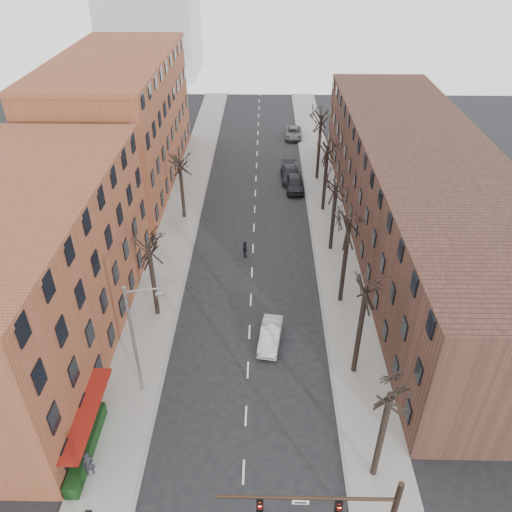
{
  "coord_description": "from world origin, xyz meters",
  "views": [
    {
      "loc": [
        1.05,
        -13.13,
        27.04
      ],
      "look_at": [
        0.43,
        20.79,
        4.0
      ],
      "focal_mm": 35.0,
      "sensor_mm": 36.0,
      "label": 1
    }
  ],
  "objects_px": {
    "parked_car_near": "(294,183)",
    "pedestrian_a": "(89,464)",
    "parked_car_mid": "(290,174)",
    "silver_sedan": "(270,335)"
  },
  "relations": [
    {
      "from": "silver_sedan",
      "to": "parked_car_mid",
      "type": "relative_size",
      "value": 0.79
    },
    {
      "from": "parked_car_mid",
      "to": "parked_car_near",
      "type": "bearing_deg",
      "value": -84.13
    },
    {
      "from": "parked_car_mid",
      "to": "silver_sedan",
      "type": "bearing_deg",
      "value": -97.55
    },
    {
      "from": "silver_sedan",
      "to": "parked_car_mid",
      "type": "distance_m",
      "value": 29.01
    },
    {
      "from": "parked_car_near",
      "to": "pedestrian_a",
      "type": "relative_size",
      "value": 2.74
    },
    {
      "from": "silver_sedan",
      "to": "parked_car_near",
      "type": "xyz_separation_m",
      "value": [
        3.03,
        26.08,
        0.15
      ]
    },
    {
      "from": "parked_car_near",
      "to": "parked_car_mid",
      "type": "distance_m",
      "value": 2.84
    },
    {
      "from": "silver_sedan",
      "to": "parked_car_near",
      "type": "relative_size",
      "value": 0.85
    },
    {
      "from": "parked_car_near",
      "to": "pedestrian_a",
      "type": "bearing_deg",
      "value": -111.97
    },
    {
      "from": "parked_car_near",
      "to": "pedestrian_a",
      "type": "height_order",
      "value": "pedestrian_a"
    }
  ]
}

